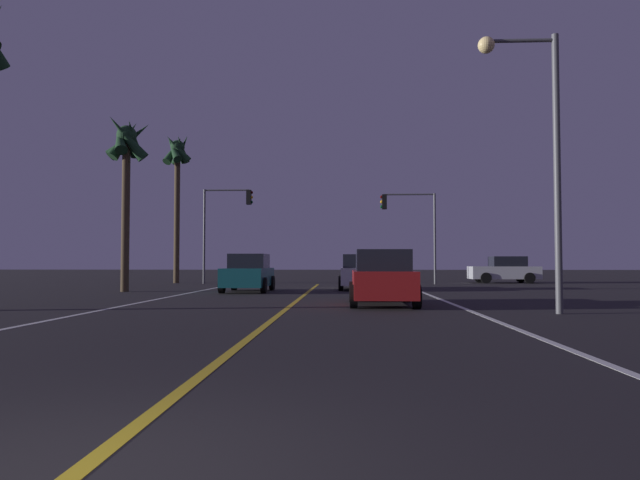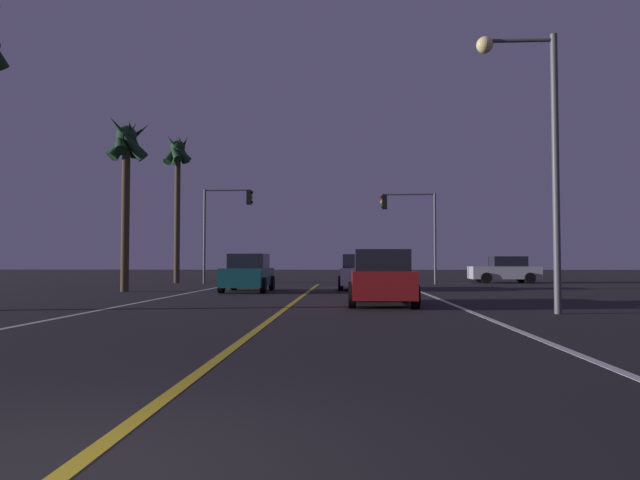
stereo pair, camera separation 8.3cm
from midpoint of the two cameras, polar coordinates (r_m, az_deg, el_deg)
name	(u,v)px [view 1 (the left image)]	position (r m, az deg, el deg)	size (l,w,h in m)	color
lane_edge_right	(469,310)	(16.22, 14.54, -6.82)	(0.16, 37.21, 0.01)	silver
lane_edge_left	(106,309)	(17.26, -20.66, -6.46)	(0.16, 37.21, 0.01)	silver
lane_center_divider	(285,310)	(15.97, -3.63, -6.96)	(0.16, 37.21, 0.01)	gold
car_oncoming	(248,273)	(25.95, -7.24, -3.32)	(2.02, 4.30, 1.70)	black
car_lead_same_lane	(382,278)	(17.78, 6.09, -3.83)	(2.02, 4.30, 1.70)	black
car_ahead_far	(360,273)	(27.90, 3.88, -3.26)	(2.02, 4.30, 1.70)	black
car_crossing_side	(505,270)	(38.58, 17.88, -2.88)	(4.30, 2.02, 1.70)	black
traffic_light_near_right	(409,217)	(35.24, 8.76, 2.32)	(3.37, 0.36, 5.52)	#4C4C51
traffic_light_near_left	(227,214)	(35.82, -9.34, 2.58)	(3.10, 0.36, 5.84)	#4C4C51
street_lamp_right_near	(537,133)	(16.08, 20.71, 9.92)	(2.08, 0.44, 7.26)	#4C4C51
palm_tree_left_mid	(126,152)	(27.69, -18.82, 8.26)	(2.19, 1.91, 8.02)	#473826
palm_tree_left_far	(177,164)	(38.14, -14.11, 7.40)	(2.05, 2.16, 9.65)	#473826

